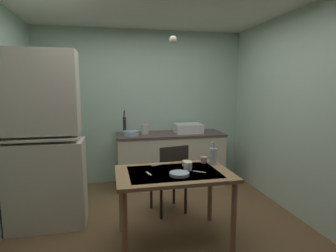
% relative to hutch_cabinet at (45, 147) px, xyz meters
% --- Properties ---
extents(ground_plane, '(4.59, 4.59, 0.00)m').
position_rel_hutch_cabinet_xyz_m(ground_plane, '(1.28, -0.42, -0.95)').
color(ground_plane, brown).
extents(wall_back, '(3.54, 0.10, 2.56)m').
position_rel_hutch_cabinet_xyz_m(wall_back, '(1.28, 1.43, 0.33)').
color(wall_back, '#AECFB9').
rests_on(wall_back, ground).
extents(wall_right, '(0.10, 3.69, 2.56)m').
position_rel_hutch_cabinet_xyz_m(wall_right, '(3.05, -0.42, 0.33)').
color(wall_right, '#B2CAB6').
rests_on(wall_right, ground).
extents(hutch_cabinet, '(0.85, 0.45, 2.03)m').
position_rel_hutch_cabinet_xyz_m(hutch_cabinet, '(0.00, 0.00, 0.00)').
color(hutch_cabinet, beige).
rests_on(hutch_cabinet, ground).
extents(counter_cabinet, '(1.75, 0.64, 0.87)m').
position_rel_hutch_cabinet_xyz_m(counter_cabinet, '(1.69, 1.06, -0.51)').
color(counter_cabinet, beige).
rests_on(counter_cabinet, ground).
extents(sink_basin, '(0.44, 0.34, 0.15)m').
position_rel_hutch_cabinet_xyz_m(sink_basin, '(1.99, 1.06, -0.01)').
color(sink_basin, white).
rests_on(sink_basin, counter_cabinet).
extents(hand_pump, '(0.05, 0.27, 0.39)m').
position_rel_hutch_cabinet_xyz_m(hand_pump, '(0.95, 1.10, 0.09)').
color(hand_pump, '#232328').
rests_on(hand_pump, counter_cabinet).
extents(mixing_bowl_counter, '(0.25, 0.25, 0.07)m').
position_rel_hutch_cabinet_xyz_m(mixing_bowl_counter, '(1.04, 1.01, -0.05)').
color(mixing_bowl_counter, '#9EB2C6').
rests_on(mixing_bowl_counter, counter_cabinet).
extents(stoneware_crock, '(0.13, 0.13, 0.16)m').
position_rel_hutch_cabinet_xyz_m(stoneware_crock, '(1.27, 1.10, -0.00)').
color(stoneware_crock, beige).
rests_on(stoneware_crock, counter_cabinet).
extents(dining_table, '(1.19, 0.78, 0.75)m').
position_rel_hutch_cabinet_xyz_m(dining_table, '(1.37, -0.60, -0.29)').
color(dining_table, '#99754C').
rests_on(dining_table, ground).
extents(chair_far_side, '(0.48, 0.48, 0.90)m').
position_rel_hutch_cabinet_xyz_m(chair_far_side, '(1.46, 0.01, -0.47)').
color(chair_far_side, '#2E231E').
rests_on(chair_far_side, ground).
extents(serving_bowl_wide, '(0.11, 0.11, 0.05)m').
position_rel_hutch_cabinet_xyz_m(serving_bowl_wide, '(1.56, -0.40, -0.17)').
color(serving_bowl_wide, beige).
rests_on(serving_bowl_wide, dining_table).
extents(soup_bowl_small, '(0.20, 0.20, 0.03)m').
position_rel_hutch_cabinet_xyz_m(soup_bowl_small, '(1.40, -0.72, -0.18)').
color(soup_bowl_small, '#9EB2C6').
rests_on(soup_bowl_small, dining_table).
extents(mug_tall, '(0.08, 0.08, 0.07)m').
position_rel_hutch_cabinet_xyz_m(mug_tall, '(1.79, -0.32, -0.16)').
color(mug_tall, tan).
rests_on(mug_tall, dining_table).
extents(teacup_cream, '(0.09, 0.09, 0.09)m').
position_rel_hutch_cabinet_xyz_m(teacup_cream, '(1.53, -0.56, -0.16)').
color(teacup_cream, white).
rests_on(teacup_cream, dining_table).
extents(glass_bottle, '(0.08, 0.08, 0.26)m').
position_rel_hutch_cabinet_xyz_m(glass_bottle, '(1.86, -0.42, -0.10)').
color(glass_bottle, '#B7BCC1').
rests_on(glass_bottle, dining_table).
extents(table_knife, '(0.18, 0.10, 0.00)m').
position_rel_hutch_cabinet_xyz_m(table_knife, '(1.26, -0.32, -0.20)').
color(table_knife, silver).
rests_on(table_knife, dining_table).
extents(teaspoon_near_bowl, '(0.05, 0.12, 0.00)m').
position_rel_hutch_cabinet_xyz_m(teaspoon_near_bowl, '(1.11, -0.61, -0.20)').
color(teaspoon_near_bowl, beige).
rests_on(teaspoon_near_bowl, dining_table).
extents(teaspoon_by_cup, '(0.12, 0.10, 0.00)m').
position_rel_hutch_cabinet_xyz_m(teaspoon_by_cup, '(1.63, -0.66, -0.20)').
color(teaspoon_by_cup, beige).
rests_on(teaspoon_by_cup, dining_table).
extents(pendant_bulb, '(0.08, 0.08, 0.08)m').
position_rel_hutch_cabinet_xyz_m(pendant_bulb, '(1.41, -0.36, 1.17)').
color(pendant_bulb, '#F9EFCC').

